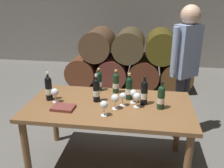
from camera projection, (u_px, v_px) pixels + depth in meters
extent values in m
plane|color=#66635E|center=(109.00, 164.00, 2.82)|extent=(14.00, 14.00, 0.00)
cube|color=gray|center=(135.00, 10.00, 6.20)|extent=(10.00, 0.24, 2.80)
cylinder|color=brown|center=(84.00, 69.00, 5.24)|extent=(0.60, 0.90, 0.60)
cylinder|color=brown|center=(114.00, 70.00, 5.16)|extent=(0.60, 0.90, 0.60)
cylinder|color=#5A2C1A|center=(144.00, 71.00, 5.07)|extent=(0.60, 0.90, 0.60)
cylinder|color=brown|center=(175.00, 73.00, 4.99)|extent=(0.60, 0.90, 0.60)
cylinder|color=brown|center=(98.00, 44.00, 5.01)|extent=(0.60, 0.90, 0.60)
cylinder|color=brown|center=(129.00, 45.00, 4.92)|extent=(0.60, 0.90, 0.60)
cylinder|color=#4F4415|center=(161.00, 46.00, 4.84)|extent=(0.60, 0.90, 0.60)
cube|color=brown|center=(109.00, 106.00, 2.55)|extent=(1.70, 0.90, 0.04)
cylinder|color=brown|center=(26.00, 153.00, 2.43)|extent=(0.07, 0.07, 0.72)
cylinder|color=brown|center=(187.00, 168.00, 2.23)|extent=(0.07, 0.07, 0.72)
cylinder|color=brown|center=(55.00, 116.00, 3.15)|extent=(0.07, 0.07, 0.72)
cylinder|color=brown|center=(178.00, 125.00, 2.95)|extent=(0.07, 0.07, 0.72)
cylinder|color=black|center=(129.00, 90.00, 2.64)|extent=(0.07, 0.07, 0.21)
sphere|color=black|center=(129.00, 81.00, 2.60)|extent=(0.07, 0.07, 0.07)
cylinder|color=black|center=(129.00, 78.00, 2.59)|extent=(0.03, 0.03, 0.06)
cylinder|color=tan|center=(129.00, 74.00, 2.57)|extent=(0.03, 0.03, 0.02)
cylinder|color=silver|center=(129.00, 91.00, 2.64)|extent=(0.07, 0.07, 0.06)
cylinder|color=black|center=(144.00, 95.00, 2.52)|extent=(0.07, 0.07, 0.21)
sphere|color=black|center=(145.00, 84.00, 2.48)|extent=(0.07, 0.07, 0.07)
cylinder|color=black|center=(145.00, 82.00, 2.47)|extent=(0.03, 0.03, 0.07)
cylinder|color=black|center=(145.00, 77.00, 2.45)|extent=(0.03, 0.03, 0.02)
cylinder|color=silver|center=(144.00, 96.00, 2.52)|extent=(0.07, 0.07, 0.06)
cylinder|color=black|center=(49.00, 90.00, 2.62)|extent=(0.07, 0.07, 0.22)
sphere|color=black|center=(48.00, 80.00, 2.58)|extent=(0.07, 0.07, 0.07)
cylinder|color=black|center=(48.00, 77.00, 2.57)|extent=(0.03, 0.03, 0.07)
cylinder|color=silver|center=(47.00, 73.00, 2.55)|extent=(0.03, 0.03, 0.02)
cylinder|color=silver|center=(49.00, 91.00, 2.62)|extent=(0.07, 0.07, 0.07)
cylinder|color=black|center=(99.00, 83.00, 2.87)|extent=(0.07, 0.07, 0.19)
sphere|color=black|center=(99.00, 75.00, 2.83)|extent=(0.07, 0.07, 0.07)
cylinder|color=black|center=(99.00, 73.00, 2.82)|extent=(0.03, 0.03, 0.06)
cylinder|color=tan|center=(99.00, 69.00, 2.81)|extent=(0.03, 0.03, 0.02)
cylinder|color=silver|center=(99.00, 84.00, 2.87)|extent=(0.07, 0.07, 0.06)
cylinder|color=#19381E|center=(161.00, 99.00, 2.43)|extent=(0.07, 0.07, 0.20)
sphere|color=#19381E|center=(162.00, 89.00, 2.39)|extent=(0.07, 0.07, 0.07)
cylinder|color=#19381E|center=(162.00, 87.00, 2.38)|extent=(0.03, 0.03, 0.06)
cylinder|color=black|center=(162.00, 83.00, 2.36)|extent=(0.03, 0.03, 0.02)
cylinder|color=silver|center=(161.00, 100.00, 2.43)|extent=(0.07, 0.07, 0.06)
cylinder|color=#19381E|center=(116.00, 85.00, 2.81)|extent=(0.07, 0.07, 0.19)
sphere|color=#19381E|center=(116.00, 76.00, 2.78)|extent=(0.07, 0.07, 0.07)
cylinder|color=#19381E|center=(116.00, 74.00, 2.77)|extent=(0.03, 0.03, 0.06)
cylinder|color=tan|center=(116.00, 71.00, 2.75)|extent=(0.03, 0.03, 0.02)
cylinder|color=silver|center=(116.00, 85.00, 2.82)|extent=(0.07, 0.07, 0.06)
cylinder|color=black|center=(96.00, 92.00, 2.58)|extent=(0.07, 0.07, 0.21)
sphere|color=black|center=(96.00, 82.00, 2.54)|extent=(0.07, 0.07, 0.07)
cylinder|color=black|center=(96.00, 80.00, 2.53)|extent=(0.03, 0.03, 0.07)
cylinder|color=silver|center=(96.00, 75.00, 2.52)|extent=(0.03, 0.03, 0.02)
cylinder|color=silver|center=(97.00, 93.00, 2.59)|extent=(0.07, 0.07, 0.06)
cylinder|color=white|center=(137.00, 107.00, 2.49)|extent=(0.06, 0.06, 0.00)
cylinder|color=white|center=(137.00, 103.00, 2.47)|extent=(0.01, 0.01, 0.07)
sphere|color=white|center=(137.00, 97.00, 2.45)|extent=(0.08, 0.08, 0.08)
cylinder|color=white|center=(104.00, 115.00, 2.32)|extent=(0.06, 0.06, 0.00)
cylinder|color=white|center=(104.00, 112.00, 2.30)|extent=(0.01, 0.01, 0.07)
sphere|color=white|center=(104.00, 105.00, 2.28)|extent=(0.08, 0.08, 0.08)
cylinder|color=white|center=(115.00, 109.00, 2.45)|extent=(0.06, 0.06, 0.00)
cylinder|color=white|center=(115.00, 105.00, 2.44)|extent=(0.01, 0.01, 0.07)
sphere|color=white|center=(115.00, 98.00, 2.41)|extent=(0.08, 0.08, 0.08)
cylinder|color=white|center=(123.00, 105.00, 2.52)|extent=(0.06, 0.06, 0.00)
cylinder|color=white|center=(123.00, 102.00, 2.50)|extent=(0.01, 0.01, 0.07)
sphere|color=white|center=(123.00, 96.00, 2.48)|extent=(0.07, 0.07, 0.07)
cylinder|color=white|center=(56.00, 102.00, 2.60)|extent=(0.06, 0.06, 0.00)
cylinder|color=white|center=(55.00, 98.00, 2.58)|extent=(0.01, 0.01, 0.07)
sphere|color=white|center=(55.00, 92.00, 2.56)|extent=(0.08, 0.08, 0.08)
cylinder|color=white|center=(133.00, 102.00, 2.58)|extent=(0.06, 0.06, 0.00)
cylinder|color=white|center=(133.00, 99.00, 2.57)|extent=(0.01, 0.01, 0.07)
sphere|color=white|center=(133.00, 93.00, 2.55)|extent=(0.07, 0.07, 0.07)
cube|color=brown|center=(63.00, 108.00, 2.45)|extent=(0.23, 0.17, 0.03)
cylinder|color=#383842|center=(183.00, 106.00, 3.28)|extent=(0.11, 0.11, 0.85)
cylinder|color=#383842|center=(178.00, 108.00, 3.22)|extent=(0.11, 0.11, 0.85)
cube|color=#8499BC|center=(187.00, 51.00, 2.98)|extent=(0.36, 0.35, 0.64)
cylinder|color=#8499BC|center=(198.00, 46.00, 3.08)|extent=(0.08, 0.08, 0.54)
cylinder|color=#8499BC|center=(175.00, 51.00, 2.86)|extent=(0.08, 0.08, 0.54)
sphere|color=tan|center=(191.00, 15.00, 2.83)|extent=(0.23, 0.23, 0.23)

